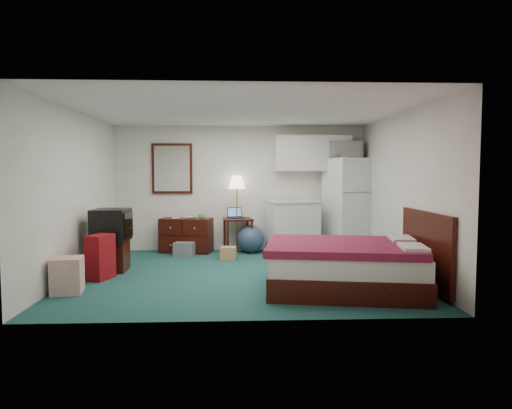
{
  "coord_description": "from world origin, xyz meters",
  "views": [
    {
      "loc": [
        -0.09,
        -6.98,
        1.57
      ],
      "look_at": [
        0.25,
        0.51,
        1.04
      ],
      "focal_mm": 32.0,
      "sensor_mm": 36.0,
      "label": 1
    }
  ],
  "objects_px": {
    "fridge": "(348,205)",
    "suitcase": "(100,257)",
    "floor_lamp": "(237,214)",
    "bed": "(345,267)",
    "dresser": "(186,235)",
    "tv_stand": "(111,256)",
    "kitchen_counter": "(293,228)",
    "desk": "(238,235)"
  },
  "relations": [
    {
      "from": "bed",
      "to": "floor_lamp",
      "type": "bearing_deg",
      "value": 124.32
    },
    {
      "from": "suitcase",
      "to": "kitchen_counter",
      "type": "bearing_deg",
      "value": 52.71
    },
    {
      "from": "dresser",
      "to": "tv_stand",
      "type": "xyz_separation_m",
      "value": [
        -1.02,
        -1.66,
        -0.09
      ]
    },
    {
      "from": "fridge",
      "to": "suitcase",
      "type": "relative_size",
      "value": 2.8
    },
    {
      "from": "dresser",
      "to": "tv_stand",
      "type": "height_order",
      "value": "dresser"
    },
    {
      "from": "bed",
      "to": "suitcase",
      "type": "height_order",
      "value": "suitcase"
    },
    {
      "from": "desk",
      "to": "kitchen_counter",
      "type": "height_order",
      "value": "kitchen_counter"
    },
    {
      "from": "dresser",
      "to": "desk",
      "type": "relative_size",
      "value": 1.47
    },
    {
      "from": "bed",
      "to": "suitcase",
      "type": "distance_m",
      "value": 3.53
    },
    {
      "from": "fridge",
      "to": "bed",
      "type": "relative_size",
      "value": 0.94
    },
    {
      "from": "desk",
      "to": "kitchen_counter",
      "type": "xyz_separation_m",
      "value": [
        1.06,
        -0.15,
        0.16
      ]
    },
    {
      "from": "desk",
      "to": "fridge",
      "type": "xyz_separation_m",
      "value": [
        2.17,
        -0.05,
        0.59
      ]
    },
    {
      "from": "suitcase",
      "to": "floor_lamp",
      "type": "bearing_deg",
      "value": 68.2
    },
    {
      "from": "kitchen_counter",
      "to": "suitcase",
      "type": "relative_size",
      "value": 1.51
    },
    {
      "from": "kitchen_counter",
      "to": "fridge",
      "type": "xyz_separation_m",
      "value": [
        1.11,
        0.1,
        0.43
      ]
    },
    {
      "from": "kitchen_counter",
      "to": "suitcase",
      "type": "distance_m",
      "value": 3.72
    },
    {
      "from": "dresser",
      "to": "bed",
      "type": "height_order",
      "value": "dresser"
    },
    {
      "from": "desk",
      "to": "fridge",
      "type": "distance_m",
      "value": 2.25
    },
    {
      "from": "kitchen_counter",
      "to": "tv_stand",
      "type": "height_order",
      "value": "kitchen_counter"
    },
    {
      "from": "tv_stand",
      "to": "suitcase",
      "type": "distance_m",
      "value": 0.59
    },
    {
      "from": "fridge",
      "to": "bed",
      "type": "bearing_deg",
      "value": -123.61
    },
    {
      "from": "desk",
      "to": "bed",
      "type": "height_order",
      "value": "desk"
    },
    {
      "from": "desk",
      "to": "tv_stand",
      "type": "bearing_deg",
      "value": -150.54
    },
    {
      "from": "fridge",
      "to": "suitcase",
      "type": "bearing_deg",
      "value": -172.04
    },
    {
      "from": "bed",
      "to": "suitcase",
      "type": "relative_size",
      "value": 2.97
    },
    {
      "from": "kitchen_counter",
      "to": "floor_lamp",
      "type": "bearing_deg",
      "value": 156.19
    },
    {
      "from": "fridge",
      "to": "bed",
      "type": "distance_m",
      "value": 3.09
    },
    {
      "from": "tv_stand",
      "to": "fridge",
      "type": "bearing_deg",
      "value": 19.31
    },
    {
      "from": "fridge",
      "to": "kitchen_counter",
      "type": "bearing_deg",
      "value": 165.88
    },
    {
      "from": "suitcase",
      "to": "fridge",
      "type": "bearing_deg",
      "value": 46.24
    },
    {
      "from": "dresser",
      "to": "floor_lamp",
      "type": "bearing_deg",
      "value": 16.33
    },
    {
      "from": "kitchen_counter",
      "to": "bed",
      "type": "bearing_deg",
      "value": -93.0
    },
    {
      "from": "floor_lamp",
      "to": "suitcase",
      "type": "bearing_deg",
      "value": -131.0
    },
    {
      "from": "dresser",
      "to": "suitcase",
      "type": "height_order",
      "value": "dresser"
    },
    {
      "from": "dresser",
      "to": "suitcase",
      "type": "distance_m",
      "value": 2.46
    },
    {
      "from": "dresser",
      "to": "bed",
      "type": "distance_m",
      "value": 3.88
    },
    {
      "from": "floor_lamp",
      "to": "fridge",
      "type": "xyz_separation_m",
      "value": [
        2.19,
        -0.17,
        0.17
      ]
    },
    {
      "from": "bed",
      "to": "tv_stand",
      "type": "relative_size",
      "value": 3.67
    },
    {
      "from": "tv_stand",
      "to": "kitchen_counter",
      "type": "bearing_deg",
      "value": 24.26
    },
    {
      "from": "dresser",
      "to": "fridge",
      "type": "height_order",
      "value": "fridge"
    },
    {
      "from": "dresser",
      "to": "desk",
      "type": "distance_m",
      "value": 1.02
    },
    {
      "from": "floor_lamp",
      "to": "bed",
      "type": "bearing_deg",
      "value": -65.23
    }
  ]
}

